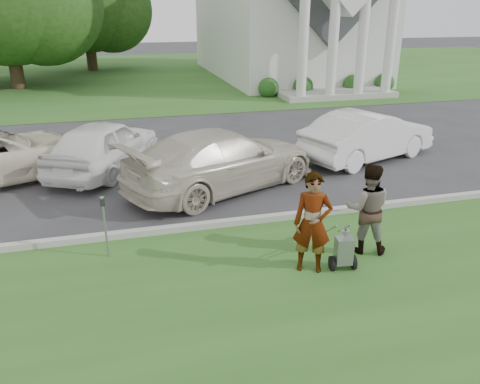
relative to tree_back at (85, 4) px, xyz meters
name	(u,v)px	position (x,y,z in m)	size (l,w,h in m)	color
ground	(252,235)	(4.01, -29.99, -4.73)	(120.00, 120.00, 0.00)	#333335
grass_strip	(306,320)	(4.01, -32.99, -4.72)	(80.00, 7.00, 0.01)	#2E571E
church_lawn	(149,73)	(4.01, -2.99, -4.72)	(80.00, 30.00, 0.01)	#2E571E
curb	(245,221)	(4.01, -29.44, -4.65)	(80.00, 0.18, 0.15)	#9E9E93
tree_back	(85,4)	(0.00, 0.00, 0.00)	(9.61, 7.60, 8.89)	#332316
striping_cart	(343,251)	(5.24, -31.75, -4.36)	(0.50, 0.96, 0.86)	black
person_left	(312,224)	(4.65, -31.61, -3.80)	(0.68, 0.44, 1.86)	#999999
person_right	(367,209)	(5.95, -31.21, -3.83)	(0.87, 0.68, 1.78)	#999999
parking_meter_near	(104,220)	(1.08, -30.18, -3.94)	(0.09, 0.08, 1.25)	gray
car_b	(104,145)	(1.04, -24.81, -3.97)	(1.80, 4.47, 1.52)	white
car_c	(222,160)	(4.04, -27.12, -3.94)	(2.20, 5.42, 1.57)	beige
car_d	(368,135)	(9.01, -25.78, -3.96)	(1.62, 4.64, 1.53)	white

